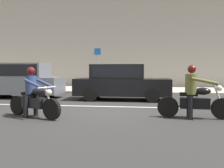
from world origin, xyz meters
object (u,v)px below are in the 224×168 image
Objects in this scene: parked_hatchback_slate_gray at (23,80)px; parked_sedan_black at (121,82)px; street_sign_post at (98,64)px; motorcycle_with_rider_olive at (194,97)px; motorcycle_with_rider_denim_blue at (33,97)px.

parked_hatchback_slate_gray is 0.89× the size of parked_sedan_black.
parked_sedan_black is at bearing -66.47° from street_sign_post.
motorcycle_with_rider_olive is 0.49× the size of parked_sedan_black.
motorcycle_with_rider_denim_blue is 5.58m from parked_hatchback_slate_gray.
parked_hatchback_slate_gray is 5.63m from street_sign_post.
motorcycle_with_rider_denim_blue is 0.50× the size of parked_hatchback_slate_gray.
parked_hatchback_slate_gray is at bearing 151.11° from motorcycle_with_rider_olive.
street_sign_post is at bearing 88.92° from motorcycle_with_rider_denim_blue.
parked_hatchback_slate_gray reaches higher than motorcycle_with_rider_denim_blue.
motorcycle_with_rider_denim_blue is 4.93m from motorcycle_with_rider_olive.
parked_hatchback_slate_gray reaches higher than motorcycle_with_rider_olive.
motorcycle_with_rider_denim_blue is 5.20m from parked_sedan_black.
parked_sedan_black reaches higher than motorcycle_with_rider_denim_blue.
motorcycle_with_rider_olive is 0.55× the size of parked_hatchback_slate_gray.
parked_sedan_black is (2.25, 4.68, 0.24)m from motorcycle_with_rider_denim_blue.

